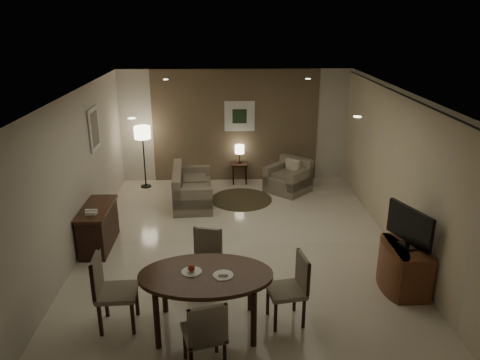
{
  "coord_description": "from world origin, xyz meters",
  "views": [
    {
      "loc": [
        -0.26,
        -7.51,
        3.9
      ],
      "look_at": [
        0.0,
        0.2,
        1.15
      ],
      "focal_mm": 35.0,
      "sensor_mm": 36.0,
      "label": 1
    }
  ],
  "objects_px": {
    "console_desk": "(98,227)",
    "dining_table": "(206,301)",
    "armchair": "(288,176)",
    "side_table": "(240,173)",
    "chair_near": "(204,332)",
    "sofa": "(192,186)",
    "chair_far": "(204,264)",
    "floor_lamp": "(144,157)",
    "chair_left": "(117,292)",
    "chair_right": "(286,290)",
    "tv_cabinet": "(405,267)"
  },
  "relations": [
    {
      "from": "console_desk",
      "to": "dining_table",
      "type": "height_order",
      "value": "dining_table"
    },
    {
      "from": "armchair",
      "to": "side_table",
      "type": "height_order",
      "value": "armchair"
    },
    {
      "from": "chair_near",
      "to": "sofa",
      "type": "distance_m",
      "value": 5.08
    },
    {
      "from": "chair_far",
      "to": "floor_lamp",
      "type": "bearing_deg",
      "value": 123.04
    },
    {
      "from": "dining_table",
      "to": "chair_far",
      "type": "relative_size",
      "value": 1.84
    },
    {
      "from": "console_desk",
      "to": "chair_near",
      "type": "relative_size",
      "value": 1.25
    },
    {
      "from": "console_desk",
      "to": "side_table",
      "type": "xyz_separation_m",
      "value": [
        2.58,
        3.25,
        -0.13
      ]
    },
    {
      "from": "console_desk",
      "to": "floor_lamp",
      "type": "relative_size",
      "value": 0.82
    },
    {
      "from": "chair_left",
      "to": "chair_right",
      "type": "height_order",
      "value": "chair_left"
    },
    {
      "from": "console_desk",
      "to": "armchair",
      "type": "xyz_separation_m",
      "value": [
        3.68,
        2.6,
        0.0
      ]
    },
    {
      "from": "dining_table",
      "to": "armchair",
      "type": "relative_size",
      "value": 2.0
    },
    {
      "from": "chair_right",
      "to": "sofa",
      "type": "bearing_deg",
      "value": -170.55
    },
    {
      "from": "side_table",
      "to": "floor_lamp",
      "type": "relative_size",
      "value": 0.33
    },
    {
      "from": "chair_near",
      "to": "side_table",
      "type": "xyz_separation_m",
      "value": [
        0.62,
        6.31,
        -0.23
      ]
    },
    {
      "from": "dining_table",
      "to": "armchair",
      "type": "distance_m",
      "value": 5.23
    },
    {
      "from": "chair_left",
      "to": "side_table",
      "type": "height_order",
      "value": "chair_left"
    },
    {
      "from": "dining_table",
      "to": "chair_left",
      "type": "xyz_separation_m",
      "value": [
        -1.15,
        0.09,
        0.11
      ]
    },
    {
      "from": "chair_near",
      "to": "sofa",
      "type": "bearing_deg",
      "value": -100.13
    },
    {
      "from": "chair_far",
      "to": "chair_right",
      "type": "distance_m",
      "value": 1.33
    },
    {
      "from": "tv_cabinet",
      "to": "chair_near",
      "type": "xyz_separation_m",
      "value": [
        -2.92,
        -1.56,
        0.13
      ]
    },
    {
      "from": "chair_far",
      "to": "sofa",
      "type": "xyz_separation_m",
      "value": [
        -0.39,
        3.49,
        -0.08
      ]
    },
    {
      "from": "tv_cabinet",
      "to": "side_table",
      "type": "relative_size",
      "value": 1.83
    },
    {
      "from": "chair_left",
      "to": "tv_cabinet",
      "type": "bearing_deg",
      "value": -82.27
    },
    {
      "from": "chair_far",
      "to": "chair_left",
      "type": "xyz_separation_m",
      "value": [
        -1.09,
        -0.76,
        0.05
      ]
    },
    {
      "from": "chair_near",
      "to": "sofa",
      "type": "height_order",
      "value": "chair_near"
    },
    {
      "from": "chair_far",
      "to": "side_table",
      "type": "height_order",
      "value": "chair_far"
    },
    {
      "from": "chair_near",
      "to": "console_desk",
      "type": "bearing_deg",
      "value": -72.43
    },
    {
      "from": "chair_left",
      "to": "side_table",
      "type": "bearing_deg",
      "value": -20.51
    },
    {
      "from": "dining_table",
      "to": "chair_left",
      "type": "relative_size",
      "value": 1.67
    },
    {
      "from": "chair_far",
      "to": "armchair",
      "type": "height_order",
      "value": "chair_far"
    },
    {
      "from": "console_desk",
      "to": "sofa",
      "type": "height_order",
      "value": "sofa"
    },
    {
      "from": "console_desk",
      "to": "armchair",
      "type": "height_order",
      "value": "armchair"
    },
    {
      "from": "chair_right",
      "to": "armchair",
      "type": "bearing_deg",
      "value": 162.22
    },
    {
      "from": "dining_table",
      "to": "chair_left",
      "type": "distance_m",
      "value": 1.16
    },
    {
      "from": "chair_left",
      "to": "chair_right",
      "type": "distance_m",
      "value": 2.19
    },
    {
      "from": "floor_lamp",
      "to": "chair_far",
      "type": "bearing_deg",
      "value": -70.79
    },
    {
      "from": "chair_far",
      "to": "chair_right",
      "type": "relative_size",
      "value": 0.97
    },
    {
      "from": "tv_cabinet",
      "to": "side_table",
      "type": "xyz_separation_m",
      "value": [
        -2.31,
        4.75,
        -0.1
      ]
    },
    {
      "from": "sofa",
      "to": "tv_cabinet",
      "type": "bearing_deg",
      "value": -139.8
    },
    {
      "from": "side_table",
      "to": "dining_table",
      "type": "bearing_deg",
      "value": -96.24
    },
    {
      "from": "side_table",
      "to": "chair_near",
      "type": "bearing_deg",
      "value": -95.58
    },
    {
      "from": "armchair",
      "to": "side_table",
      "type": "bearing_deg",
      "value": -167.4
    },
    {
      "from": "tv_cabinet",
      "to": "armchair",
      "type": "height_order",
      "value": "armchair"
    },
    {
      "from": "tv_cabinet",
      "to": "chair_far",
      "type": "height_order",
      "value": "chair_far"
    },
    {
      "from": "chair_near",
      "to": "chair_far",
      "type": "height_order",
      "value": "chair_near"
    },
    {
      "from": "floor_lamp",
      "to": "tv_cabinet",
      "type": "bearing_deg",
      "value": -44.81
    },
    {
      "from": "sofa",
      "to": "floor_lamp",
      "type": "xyz_separation_m",
      "value": [
        -1.18,
        1.02,
        0.35
      ]
    },
    {
      "from": "tv_cabinet",
      "to": "chair_left",
      "type": "height_order",
      "value": "chair_left"
    },
    {
      "from": "dining_table",
      "to": "side_table",
      "type": "bearing_deg",
      "value": 83.76
    },
    {
      "from": "chair_right",
      "to": "sofa",
      "type": "distance_m",
      "value": 4.49
    }
  ]
}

